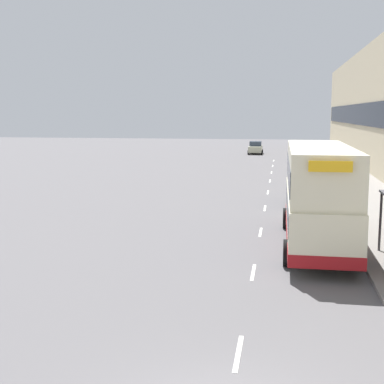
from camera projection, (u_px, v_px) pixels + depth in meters
The scene contains 13 objects.
pavement at pixel (346, 179), 46.11m from camera, with size 5.00×93.00×0.14m.
lane_mark_0 at pixel (238, 353), 12.70m from camera, with size 0.12×2.00×0.01m.
lane_mark_1 at pixel (253, 272), 19.16m from camera, with size 0.12×2.00×0.01m.
lane_mark_2 at pixel (261, 232), 25.63m from camera, with size 0.12×2.00×0.01m.
lane_mark_3 at pixel (265, 208), 32.10m from camera, with size 0.12×2.00×0.01m.
lane_mark_4 at pixel (268, 192), 38.57m from camera, with size 0.12×2.00×0.01m.
lane_mark_5 at pixel (270, 181), 45.04m from camera, with size 0.12×2.00×0.01m.
lane_mark_6 at pixel (271, 172), 51.50m from camera, with size 0.12×2.00×0.01m.
lane_mark_7 at pixel (273, 166), 57.97m from camera, with size 0.12×2.00×0.01m.
lane_mark_8 at pixel (274, 161), 64.44m from camera, with size 0.12×2.00×0.01m.
double_decker_bus_near at pixel (318, 194), 22.61m from camera, with size 2.85×10.45×4.30m.
car_0 at pixel (307, 191), 33.19m from camera, with size 2.05×4.12×1.73m.
car_1 at pixel (255, 148), 75.07m from camera, with size 2.02×4.37×1.76m.
Camera 1 is at (0.89, -8.86, 5.65)m, focal length 50.00 mm.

